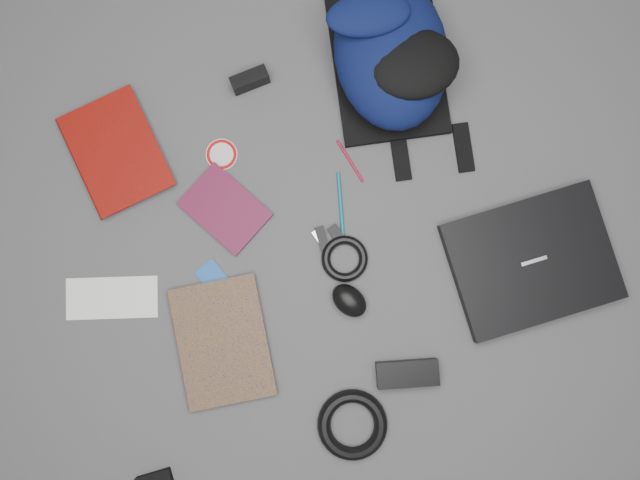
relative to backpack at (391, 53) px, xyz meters
name	(u,v)px	position (x,y,z in m)	size (l,w,h in m)	color
ground	(320,241)	(-0.34, -0.31, -0.09)	(4.00, 4.00, 0.00)	#4F4F51
backpack	(391,53)	(0.00, 0.00, 0.00)	(0.28, 0.41, 0.17)	black
laptop	(531,261)	(0.09, -0.59, -0.07)	(0.38, 0.29, 0.04)	black
textbook_red	(78,170)	(-0.79, 0.10, -0.07)	(0.20, 0.27, 0.03)	#720906
comic_book	(178,351)	(-0.76, -0.40, -0.07)	(0.21, 0.29, 0.02)	#AA6E0C
envelope	(112,298)	(-0.85, -0.22, -0.08)	(0.22, 0.10, 0.00)	white
dvd_case	(225,209)	(-0.51, -0.14, -0.08)	(0.14, 0.19, 0.02)	#490E25
compact_camera	(250,80)	(-0.32, 0.11, -0.06)	(0.09, 0.03, 0.05)	black
sticker_disc	(222,154)	(-0.46, -0.02, -0.08)	(0.08, 0.08, 0.00)	silver
pen_teal	(341,205)	(-0.26, -0.26, -0.08)	(0.01, 0.01, 0.16)	#0B6069
pen_red	(350,161)	(-0.19, -0.17, -0.08)	(0.01, 0.01, 0.12)	#A10C28
id_badge	(214,279)	(-0.61, -0.28, -0.08)	(0.06, 0.09, 0.00)	#164DA6
usb_black	(322,239)	(-0.34, -0.31, -0.08)	(0.02, 0.06, 0.01)	black
usb_silver	(321,239)	(-0.34, -0.31, -0.08)	(0.02, 0.05, 0.01)	silver
key_fob	(336,233)	(-0.30, -0.32, -0.08)	(0.03, 0.04, 0.01)	black
mouse	(349,301)	(-0.34, -0.48, -0.06)	(0.07, 0.09, 0.05)	black
headphone_left	(241,315)	(-0.59, -0.39, -0.08)	(0.05, 0.05, 0.01)	#B3B3B5
headphone_right	(254,343)	(-0.59, -0.47, -0.08)	(0.04, 0.04, 0.01)	silver
cable_coil	(345,259)	(-0.31, -0.38, -0.08)	(0.11, 0.11, 0.02)	black
power_brick	(407,374)	(-0.30, -0.69, -0.07)	(0.15, 0.06, 0.04)	black
power_cord_coil	(352,425)	(-0.47, -0.74, -0.07)	(0.17, 0.17, 0.03)	black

